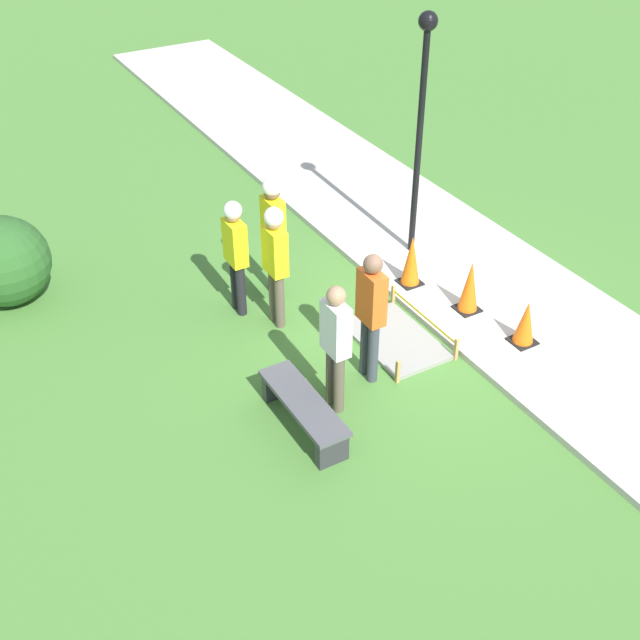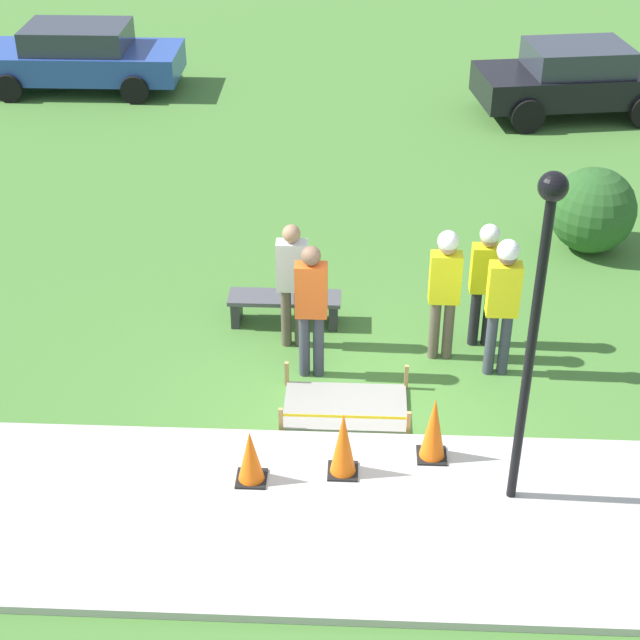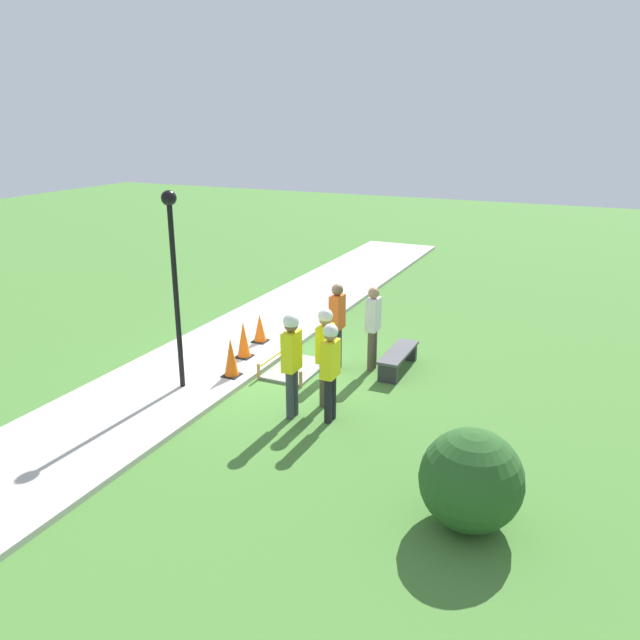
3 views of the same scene
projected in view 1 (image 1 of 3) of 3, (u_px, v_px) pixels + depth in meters
The scene contains 14 objects.
ground_plane at pixel (419, 322), 11.67m from camera, with size 60.00×60.00×0.00m, color #477A33.
sidewalk at pixel (494, 293), 12.21m from camera, with size 28.00×2.79×0.10m.
wet_concrete_patch at pixel (395, 339), 11.28m from camera, with size 1.56×1.01×0.35m.
traffic_cone_near_patch at pixel (526, 323), 10.93m from camera, with size 0.34×0.34×0.67m.
traffic_cone_far_patch at pixel (470, 286), 11.53m from camera, with size 0.34×0.34×0.81m.
traffic_cone_sidewalk_edge at pixel (411, 261), 12.11m from camera, with size 0.34×0.34×0.82m.
park_bench at pixel (303, 408), 9.69m from camera, with size 1.56×0.44×0.44m.
worker_supervisor at pixel (235, 248), 11.29m from camera, with size 0.40×0.26×1.80m.
worker_assistant at pixel (273, 225), 11.60m from camera, with size 0.40×0.28×1.93m.
worker_trainee at pixel (275, 256), 11.01m from camera, with size 0.40×0.27×1.87m.
bystander_in_orange_shirt at pixel (371, 310), 10.05m from camera, with size 0.40×0.25×1.87m.
bystander_in_gray_shirt at pixel (336, 341), 9.60m from camera, with size 0.40×0.24×1.80m.
lamppost_near at pixel (422, 102), 11.72m from camera, with size 0.28×0.28×3.79m.
shrub_rounded_near at pixel (4, 261), 11.76m from camera, with size 1.35×1.35×1.35m.
Camera 1 is at (-7.47, 5.99, 6.83)m, focal length 45.00 mm.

